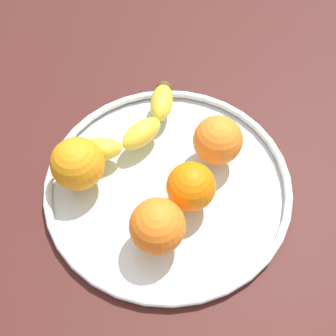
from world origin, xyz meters
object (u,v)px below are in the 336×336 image
(fruit_bowl, at_px, (168,182))
(orange_back_right, at_px, (78,164))
(orange_front_right, at_px, (191,187))
(orange_center, at_px, (157,226))
(banana, at_px, (136,126))
(orange_front_left, at_px, (218,140))

(fruit_bowl, distance_m, orange_back_right, 0.14)
(fruit_bowl, height_order, orange_front_right, orange_front_right)
(orange_back_right, bearing_deg, fruit_bowl, -24.99)
(orange_center, bearing_deg, fruit_bowl, 57.51)
(banana, xyz_separation_m, orange_center, (-0.04, -0.18, 0.02))
(fruit_bowl, relative_size, banana, 1.84)
(fruit_bowl, relative_size, orange_back_right, 4.83)
(banana, bearing_deg, orange_front_left, -63.97)
(orange_front_right, xyz_separation_m, orange_back_right, (-0.13, 0.10, 0.00))
(orange_center, bearing_deg, orange_front_right, 28.86)
(fruit_bowl, relative_size, orange_front_left, 5.01)
(banana, height_order, orange_front_left, orange_front_left)
(fruit_bowl, distance_m, orange_front_right, 0.06)
(orange_front_right, distance_m, orange_center, 0.08)
(banana, xyz_separation_m, orange_front_right, (0.03, -0.14, 0.02))
(orange_front_left, bearing_deg, fruit_bowl, -173.11)
(orange_front_right, bearing_deg, orange_back_right, 143.32)
(orange_back_right, bearing_deg, banana, 23.55)
(fruit_bowl, bearing_deg, banana, 96.07)
(orange_back_right, bearing_deg, orange_front_left, -12.26)
(fruit_bowl, bearing_deg, orange_back_right, 155.01)
(banana, distance_m, orange_back_right, 0.12)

